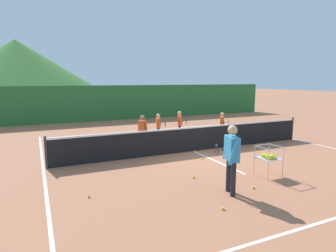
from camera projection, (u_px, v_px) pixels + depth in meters
name	position (u px, v px, depth m)	size (l,w,h in m)	color
ground_plane	(193.00, 151.00, 11.34)	(120.00, 120.00, 0.00)	#A86647
line_baseline_far	(146.00, 130.00, 16.04)	(10.93, 0.08, 0.01)	white
line_sideline_west	(43.00, 169.00, 9.06)	(0.08, 11.32, 0.01)	white
line_sideline_east	(293.00, 139.00, 13.62)	(0.08, 11.32, 0.01)	white
line_service_center	(193.00, 151.00, 11.34)	(0.08, 6.23, 0.01)	white
tennis_net	(193.00, 139.00, 11.26)	(10.80, 0.08, 1.05)	#333338
instructor	(231.00, 153.00, 6.95)	(0.47, 0.84, 1.72)	black
student_0	(143.00, 128.00, 11.82)	(0.30, 0.56, 1.35)	silver
student_1	(159.00, 125.00, 13.12)	(0.41, 0.69, 1.27)	navy
student_2	(180.00, 122.00, 13.57)	(0.42, 0.72, 1.33)	black
student_3	(222.00, 123.00, 13.64)	(0.44, 0.69, 1.26)	black
ball_cart	(269.00, 157.00, 8.27)	(0.58, 0.58, 0.90)	#B7B7BC
tennis_ball_1	(251.00, 150.00, 11.33)	(0.07, 0.07, 0.07)	yellow
tennis_ball_2	(89.00, 196.00, 6.87)	(0.07, 0.07, 0.07)	yellow
tennis_ball_3	(202.00, 159.00, 10.10)	(0.07, 0.07, 0.07)	yellow
tennis_ball_4	(255.00, 157.00, 10.34)	(0.07, 0.07, 0.07)	yellow
tennis_ball_5	(253.00, 148.00, 11.68)	(0.07, 0.07, 0.07)	yellow
tennis_ball_6	(223.00, 208.00, 6.22)	(0.07, 0.07, 0.07)	yellow
tennis_ball_7	(194.00, 177.00, 8.21)	(0.07, 0.07, 0.07)	yellow
tennis_ball_8	(254.00, 187.00, 7.43)	(0.07, 0.07, 0.07)	yellow
windscreen_fence	(122.00, 103.00, 20.17)	(24.04, 0.08, 2.41)	#286B33
hill_0	(17.00, 66.00, 62.84)	(36.74, 36.74, 11.45)	#38702D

